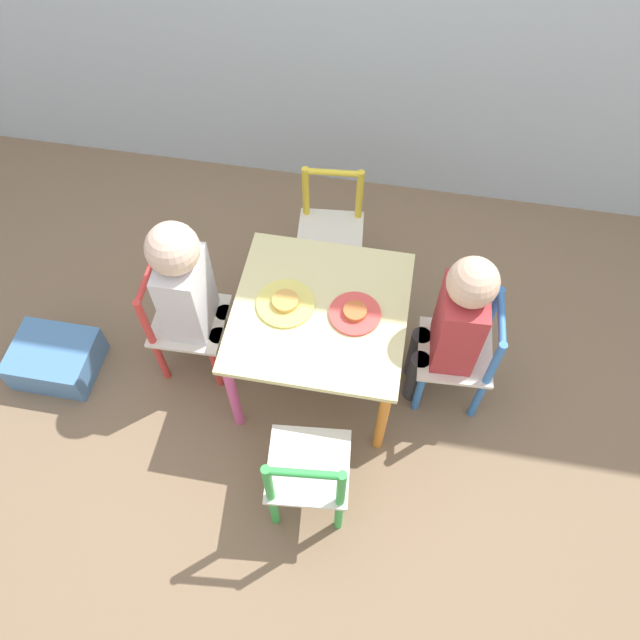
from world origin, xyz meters
name	(u,v)px	position (x,y,z in m)	size (l,w,h in m)	color
ground_plane	(320,371)	(0.00, 0.00, 0.00)	(6.00, 6.00, 0.00)	#7F664C
kids_table	(320,319)	(0.00, 0.00, 0.37)	(0.58, 0.58, 0.44)	beige
chair_red	(184,322)	(-0.50, -0.01, 0.25)	(0.27, 0.27, 0.51)	silver
chair_blue	(461,354)	(0.50, 0.02, 0.25)	(0.27, 0.27, 0.51)	silver
chair_green	(308,475)	(0.05, -0.50, 0.25)	(0.28, 0.28, 0.51)	silver
chair_yellow	(331,232)	(-0.05, 0.50, 0.25)	(0.28, 0.28, 0.51)	silver
child_left	(189,290)	(-0.45, -0.01, 0.46)	(0.22, 0.20, 0.76)	#7A6B5B
child_right	(454,322)	(0.44, 0.02, 0.44)	(0.22, 0.21, 0.75)	#38383D
plate_left	(285,303)	(-0.12, 0.00, 0.44)	(0.20, 0.20, 0.03)	#EADB66
plate_right	(355,313)	(0.12, 0.00, 0.44)	(0.17, 0.17, 0.03)	#E54C47
storage_bin	(55,359)	(-1.01, -0.16, 0.07)	(0.31, 0.25, 0.14)	#4C7FB7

